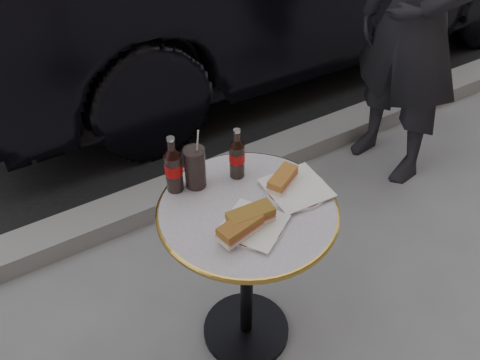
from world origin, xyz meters
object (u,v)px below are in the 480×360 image
cola_bottle_left (173,164)px  cola_bottle_right (237,153)px  plate_right (296,189)px  plate_left (253,226)px  cola_glass (195,168)px  pedestrian (418,22)px  bistro_table (247,277)px

cola_bottle_left → cola_bottle_right: size_ratio=1.10×
plate_right → cola_bottle_left: bearing=147.5°
plate_left → plate_right: bearing=18.3°
cola_glass → pedestrian: size_ratio=0.09×
cola_bottle_left → cola_bottle_right: cola_bottle_left is taller
bistro_table → plate_right: bearing=-4.0°
cola_glass → bistro_table: bearing=-64.3°
plate_left → pedestrian: size_ratio=0.11×
cola_glass → cola_bottle_right: bearing=-11.2°
cola_bottle_left → cola_glass: 0.08m
plate_left → pedestrian: bearing=25.6°
bistro_table → cola_bottle_left: cola_bottle_left is taller
bistro_table → pedestrian: bearing=23.0°
cola_bottle_right → cola_bottle_left: bearing=167.6°
bistro_table → cola_glass: (-0.09, 0.19, 0.44)m
bistro_table → cola_glass: 0.49m
cola_bottle_left → cola_bottle_right: (0.22, -0.05, -0.01)m
cola_bottle_left → pedestrian: bearing=13.1°
bistro_table → cola_bottle_left: (-0.17, 0.21, 0.48)m
cola_bottle_left → cola_glass: bearing=-14.8°
bistro_table → plate_right: size_ratio=3.42×
plate_left → pedestrian: 1.50m
plate_left → cola_glass: bearing=102.2°
plate_left → bistro_table: bearing=69.5°
bistro_table → cola_glass: bearing=115.7°
plate_right → pedestrian: bearing=27.0°
bistro_table → plate_right: (0.19, -0.01, 0.37)m
plate_right → pedestrian: 1.26m
cola_glass → pedestrian: 1.45m
cola_bottle_right → cola_glass: cola_bottle_right is taller
bistro_table → plate_left: plate_left is taller
cola_glass → pedestrian: (1.41, 0.36, 0.06)m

